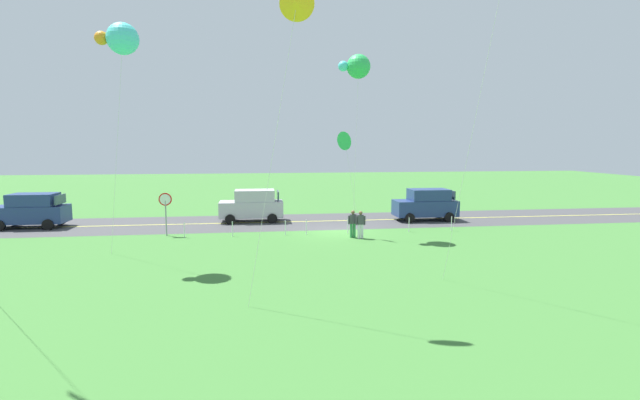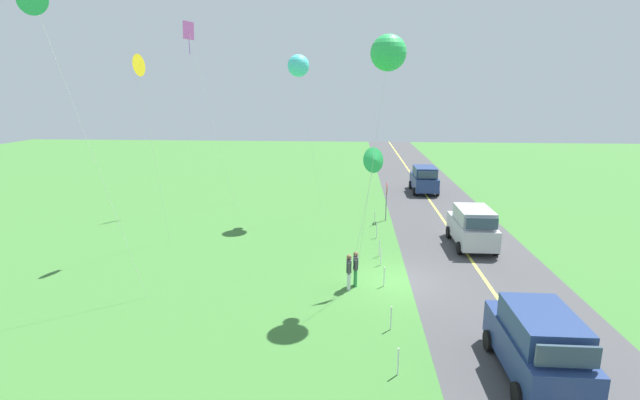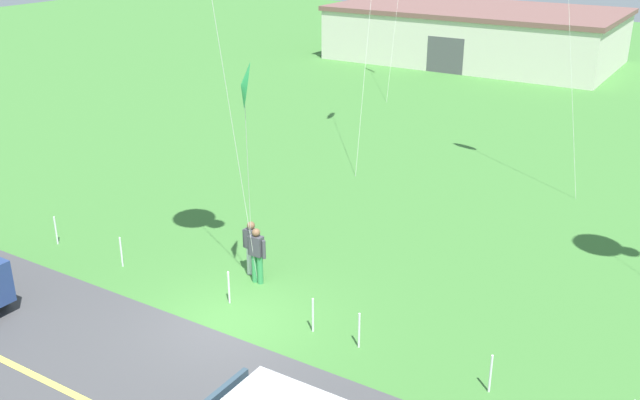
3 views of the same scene
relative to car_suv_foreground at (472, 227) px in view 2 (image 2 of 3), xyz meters
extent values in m
cube|color=#3D7533|center=(-5.20, 4.52, -1.20)|extent=(120.00, 120.00, 0.10)
cube|color=#424244|center=(-5.20, 0.52, -1.15)|extent=(120.00, 7.00, 0.00)
cube|color=#E5E04C|center=(-5.20, 0.52, -1.15)|extent=(120.00, 0.16, 0.00)
cube|color=#B7B7BC|center=(0.08, 0.00, -0.26)|extent=(4.40, 1.90, 1.10)
cube|color=#B7B7BC|center=(-0.17, 0.00, 0.69)|extent=(2.73, 1.75, 0.80)
cube|color=#334756|center=(0.91, 0.00, 0.69)|extent=(0.10, 1.62, 0.64)
cube|color=#334756|center=(-1.79, 0.00, 0.69)|extent=(0.10, 1.62, 0.60)
cylinder|color=black|center=(1.51, 0.95, -0.81)|extent=(0.68, 0.22, 0.68)
cylinder|color=black|center=(1.51, -0.95, -0.81)|extent=(0.68, 0.22, 0.68)
cylinder|color=black|center=(-1.35, 0.95, -0.81)|extent=(0.68, 0.22, 0.68)
cylinder|color=black|center=(-1.35, -0.95, -0.81)|extent=(0.68, 0.22, 0.68)
cube|color=navy|center=(14.29, 0.56, -0.26)|extent=(4.40, 1.90, 1.10)
cube|color=navy|center=(14.04, 0.56, 0.69)|extent=(2.73, 1.75, 0.80)
cube|color=#334756|center=(15.13, 0.56, 0.69)|extent=(0.10, 1.62, 0.64)
cube|color=#334756|center=(12.42, 0.56, 0.69)|extent=(0.10, 1.62, 0.60)
cylinder|color=black|center=(15.72, 1.51, -0.81)|extent=(0.68, 0.22, 0.68)
cylinder|color=black|center=(15.72, -0.39, -0.81)|extent=(0.68, 0.22, 0.68)
cylinder|color=black|center=(12.86, 1.51, -0.81)|extent=(0.68, 0.22, 0.68)
cylinder|color=black|center=(12.86, -0.39, -0.81)|extent=(0.68, 0.22, 0.68)
cube|color=navy|center=(-12.23, 1.10, -0.26)|extent=(4.40, 1.90, 1.10)
cube|color=navy|center=(-12.48, 1.10, 0.69)|extent=(2.73, 1.75, 0.80)
cube|color=#334756|center=(-11.39, 1.10, 0.69)|extent=(0.10, 1.61, 0.64)
cube|color=#334756|center=(-14.10, 1.10, 0.69)|extent=(0.10, 1.61, 0.60)
cylinder|color=black|center=(-10.80, 2.05, -0.81)|extent=(0.68, 0.22, 0.68)
cylinder|color=black|center=(-10.80, 0.15, -0.81)|extent=(0.68, 0.22, 0.68)
cylinder|color=black|center=(-13.66, 2.05, -0.81)|extent=(0.68, 0.22, 0.68)
cylinder|color=black|center=(-13.66, 0.15, -0.81)|extent=(0.68, 0.22, 0.68)
cylinder|color=gray|center=(5.03, 4.42, -0.10)|extent=(0.08, 0.08, 2.10)
cylinder|color=red|center=(5.03, 4.42, 1.02)|extent=(0.76, 0.04, 0.76)
cylinder|color=white|center=(5.03, 4.44, 1.02)|extent=(0.62, 0.01, 0.62)
cylinder|color=#338C4C|center=(-5.95, 6.49, -0.74)|extent=(0.16, 0.16, 0.82)
cylinder|color=#338C4C|center=(-5.77, 6.49, -0.74)|extent=(0.16, 0.16, 0.82)
cube|color=#3F3F47|center=(-5.86, 6.49, -0.05)|extent=(0.36, 0.22, 0.56)
cylinder|color=#3F3F47|center=(-6.10, 6.49, -0.10)|extent=(0.10, 0.10, 0.52)
cylinder|color=#3F3F47|center=(-5.62, 6.49, -0.10)|extent=(0.10, 0.10, 0.52)
sphere|color=brown|center=(-5.86, 6.49, 0.34)|extent=(0.22, 0.22, 0.22)
cylinder|color=silver|center=(-6.34, 6.78, -0.74)|extent=(0.16, 0.16, 0.82)
cylinder|color=silver|center=(-6.16, 6.78, -0.74)|extent=(0.16, 0.16, 0.82)
cube|color=#3F3F47|center=(-6.25, 6.78, -0.05)|extent=(0.36, 0.22, 0.56)
cylinder|color=#3F3F47|center=(-6.49, 6.78, -0.10)|extent=(0.10, 0.10, 0.52)
cylinder|color=#3F3F47|center=(-6.01, 6.78, -0.10)|extent=(0.10, 0.10, 0.52)
sphere|color=brown|center=(-6.25, 6.78, 0.34)|extent=(0.22, 0.22, 0.22)
cylinder|color=silver|center=(-6.10, 5.94, 3.80)|extent=(0.50, 1.12, 9.92)
sphere|color=green|center=(-6.34, 5.39, 8.76)|extent=(1.40, 1.40, 1.40)
sphere|color=#4CD8D8|center=(-5.44, 5.39, 8.76)|extent=(0.60, 0.60, 0.60)
cylinder|color=silver|center=(-5.87, 6.27, 1.65)|extent=(0.77, 1.03, 5.62)
cone|color=green|center=(-5.49, 5.77, 4.46)|extent=(0.92, 1.08, 1.11)
cylinder|color=silver|center=(8.40, 16.95, 5.15)|extent=(0.54, 2.64, 12.60)
cube|color=#D859BF|center=(8.14, 18.27, 11.45)|extent=(0.82, 0.56, 1.24)
cylinder|color=purple|center=(8.14, 18.27, 10.55)|extent=(0.04, 0.04, 1.40)
cylinder|color=silver|center=(-8.06, 16.65, 4.66)|extent=(0.66, 2.86, 11.63)
cone|color=green|center=(-8.38, 18.07, 10.47)|extent=(0.44, 1.12, 1.11)
cylinder|color=silver|center=(6.15, 9.53, 3.88)|extent=(1.45, 1.49, 10.07)
sphere|color=#4CD8D8|center=(5.43, 10.26, 8.91)|extent=(1.40, 1.40, 1.40)
sphere|color=orange|center=(6.33, 10.26, 8.91)|extent=(0.60, 0.60, 0.60)
cylinder|color=silver|center=(-0.87, 17.45, 3.72)|extent=(1.68, 0.24, 9.75)
cone|color=yellow|center=(-1.71, 17.57, 8.59)|extent=(1.12, 0.36, 1.11)
cylinder|color=silver|center=(-12.45, 5.22, -0.70)|extent=(0.05, 0.05, 0.90)
cylinder|color=silver|center=(-9.68, 5.22, -0.70)|extent=(0.05, 0.05, 0.90)
cylinder|color=silver|center=(-5.81, 5.22, -0.70)|extent=(0.05, 0.05, 0.90)
cylinder|color=silver|center=(-3.26, 5.22, -0.70)|extent=(0.05, 0.05, 0.90)
cylinder|color=silver|center=(-2.01, 5.22, -0.70)|extent=(0.05, 0.05, 0.90)
cylinder|color=silver|center=(1.12, 5.22, -0.70)|extent=(0.05, 0.05, 0.90)
cylinder|color=silver|center=(3.88, 5.22, -0.70)|extent=(0.05, 0.05, 0.90)
camera|label=1|loc=(-0.44, 32.37, 4.24)|focal=25.82mm
camera|label=2|loc=(-25.13, 6.70, 7.32)|focal=25.92mm
camera|label=3|loc=(4.70, -7.20, 8.21)|focal=40.20mm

